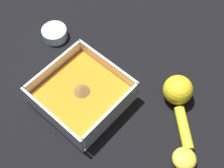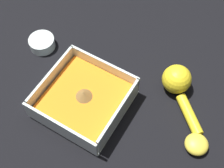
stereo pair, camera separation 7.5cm
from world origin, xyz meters
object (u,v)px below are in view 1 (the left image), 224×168
Objects in this scene: square_dish at (82,95)px; lemon_half at (184,159)px; lemon_squeezer at (179,95)px; spice_bowl at (55,33)px.

square_dish reaches higher than lemon_half.
square_dish is 1.31× the size of lemon_squeezer.
lemon_squeezer is 0.15m from lemon_half.
square_dish is at bearing 83.30° from lemon_squeezer.
lemon_squeezer reaches higher than lemon_half.
lemon_squeezer is (-0.37, -0.06, 0.02)m from spice_bowl.
lemon_squeezer is at bearing -139.49° from square_dish.
square_dish is 2.79× the size of spice_bowl.
spice_bowl is 0.38m from lemon_squeezer.
spice_bowl is at bearing -25.13° from square_dish.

